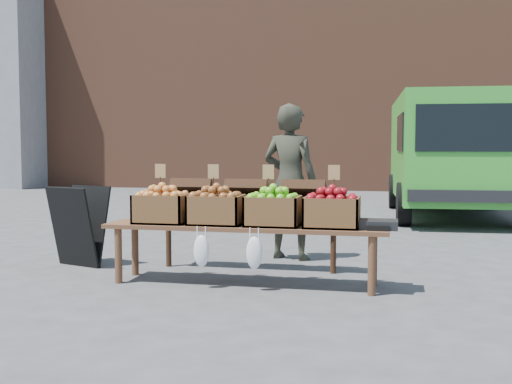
% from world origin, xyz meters
% --- Properties ---
extents(ground, '(80.00, 80.00, 0.00)m').
position_xyz_m(ground, '(0.00, 0.00, 0.00)').
color(ground, '#48484A').
extents(brick_building, '(24.00, 4.00, 10.00)m').
position_xyz_m(brick_building, '(0.00, 15.00, 5.00)').
color(brick_building, brown).
rests_on(brick_building, ground).
extents(delivery_van, '(2.52, 5.05, 2.21)m').
position_xyz_m(delivery_van, '(2.24, 6.39, 1.11)').
color(delivery_van, green).
rests_on(delivery_van, ground).
extents(vendor, '(0.75, 0.58, 1.80)m').
position_xyz_m(vendor, '(0.02, 1.28, 0.90)').
color(vendor, '#2D2E23').
rests_on(vendor, ground).
extents(chalkboard_sign, '(0.66, 0.50, 0.89)m').
position_xyz_m(chalkboard_sign, '(-2.17, 0.34, 0.45)').
color(chalkboard_sign, black).
rests_on(chalkboard_sign, ground).
extents(back_table, '(2.10, 0.44, 1.04)m').
position_xyz_m(back_table, '(-0.30, 0.52, 0.52)').
color(back_table, '#331E11').
rests_on(back_table, ground).
extents(display_bench, '(2.70, 0.56, 0.57)m').
position_xyz_m(display_bench, '(-0.17, -0.20, 0.28)').
color(display_bench, brown).
rests_on(display_bench, ground).
extents(crate_golden_apples, '(0.50, 0.40, 0.28)m').
position_xyz_m(crate_golden_apples, '(-1.00, -0.20, 0.71)').
color(crate_golden_apples, '#B68F29').
rests_on(crate_golden_apples, display_bench).
extents(crate_russet_pears, '(0.50, 0.40, 0.28)m').
position_xyz_m(crate_russet_pears, '(-0.45, -0.20, 0.71)').
color(crate_russet_pears, brown).
rests_on(crate_russet_pears, display_bench).
extents(crate_red_apples, '(0.50, 0.40, 0.28)m').
position_xyz_m(crate_red_apples, '(0.10, -0.20, 0.71)').
color(crate_red_apples, '#49A018').
rests_on(crate_red_apples, display_bench).
extents(crate_green_apples, '(0.50, 0.40, 0.28)m').
position_xyz_m(crate_green_apples, '(0.65, -0.20, 0.71)').
color(crate_green_apples, maroon).
rests_on(crate_green_apples, display_bench).
extents(weighing_scale, '(0.34, 0.30, 0.08)m').
position_xyz_m(weighing_scale, '(1.08, -0.20, 0.61)').
color(weighing_scale, black).
rests_on(weighing_scale, display_bench).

